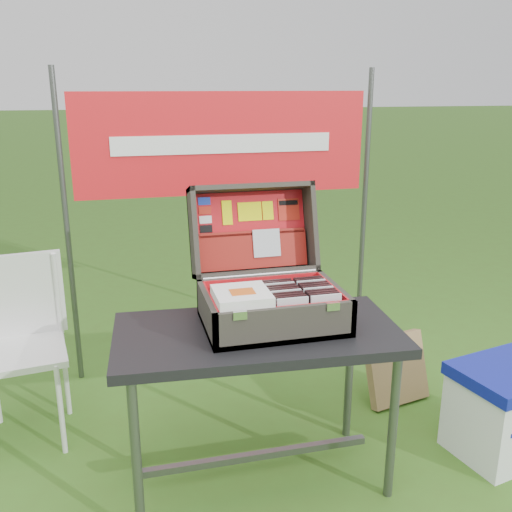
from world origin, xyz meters
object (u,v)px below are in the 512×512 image
object	(u,v)px
chair	(21,355)
cardboard_box	(396,369)
table	(257,408)
suitcase	(269,261)
cooler	(507,409)

from	to	relation	value
chair	cardboard_box	size ratio (longest dim) A/B	2.37
table	chair	world-z (taller)	chair
table	chair	bearing A→B (deg)	153.55
table	suitcase	xyz separation A→B (m)	(0.07, 0.09, 0.59)
suitcase	table	bearing A→B (deg)	-126.89
cooler	cardboard_box	world-z (taller)	cooler
table	cooler	size ratio (longest dim) A/B	2.33
suitcase	cooler	bearing A→B (deg)	-8.65
cooler	cardboard_box	xyz separation A→B (m)	(-0.27, 0.52, -0.03)
suitcase	cardboard_box	size ratio (longest dim) A/B	1.52
table	cardboard_box	bearing A→B (deg)	31.24
suitcase	chair	distance (m)	1.25
cooler	suitcase	bearing A→B (deg)	159.34
cooler	cardboard_box	bearing A→B (deg)	105.65
cardboard_box	cooler	bearing A→B (deg)	-74.43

